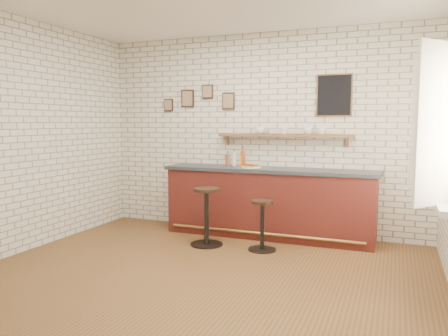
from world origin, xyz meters
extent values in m
plane|color=brown|center=(0.00, 0.00, 0.00)|extent=(5.00, 5.00, 0.00)
cube|color=#511915|center=(0.24, 1.70, 0.48)|extent=(3.00, 0.58, 0.96)
cube|color=#2D333A|center=(0.24, 1.70, 0.98)|extent=(3.10, 0.62, 0.05)
cylinder|color=olive|center=(0.24, 1.38, 0.12)|extent=(2.79, 0.04, 0.04)
cylinder|color=white|center=(-0.02, 1.67, 1.02)|extent=(0.28, 0.28, 0.01)
cylinder|color=#EDB453|center=(0.04, 1.70, 1.02)|extent=(0.05, 0.05, 0.00)
cylinder|color=#EDB453|center=(0.02, 1.65, 1.02)|extent=(0.05, 0.05, 0.00)
cylinder|color=#EDB453|center=(-0.13, 1.74, 1.02)|extent=(0.06, 0.06, 0.00)
cylinder|color=#EDB453|center=(0.02, 1.71, 1.02)|extent=(0.06, 0.06, 0.00)
cylinder|color=#EDB453|center=(-0.12, 1.63, 1.02)|extent=(0.06, 0.06, 0.00)
cylinder|color=#EDB453|center=(0.04, 1.68, 1.02)|extent=(0.04, 0.04, 0.00)
cylinder|color=#EDB453|center=(-0.02, 1.61, 1.02)|extent=(0.05, 0.05, 0.00)
cylinder|color=#EDB453|center=(-0.12, 1.60, 1.02)|extent=(0.04, 0.04, 0.00)
cylinder|color=#EDB453|center=(-0.18, 1.67, 1.02)|extent=(0.05, 0.05, 0.00)
cylinder|color=#EDB453|center=(0.01, 1.63, 1.02)|extent=(0.06, 0.06, 0.00)
cylinder|color=#EDB453|center=(-0.13, 1.70, 1.02)|extent=(0.04, 0.04, 0.00)
cylinder|color=#EDB453|center=(0.00, 1.66, 1.02)|extent=(0.05, 0.05, 0.00)
cylinder|color=#EDB453|center=(0.03, 1.69, 1.02)|extent=(0.05, 0.05, 0.00)
cylinder|color=brown|center=(-0.45, 1.82, 1.10)|extent=(0.07, 0.07, 0.17)
cylinder|color=brown|center=(-0.45, 1.82, 1.20)|extent=(0.02, 0.02, 0.04)
cylinder|color=black|center=(-0.45, 1.82, 1.22)|extent=(0.03, 0.03, 0.01)
cylinder|color=silver|center=(-0.34, 1.82, 1.11)|extent=(0.06, 0.06, 0.19)
cylinder|color=silver|center=(-0.34, 1.82, 1.22)|extent=(0.02, 0.02, 0.04)
cylinder|color=black|center=(-0.34, 1.82, 1.25)|extent=(0.03, 0.03, 0.01)
cylinder|color=#8D3C16|center=(-0.20, 1.82, 1.13)|extent=(0.07, 0.07, 0.23)
cylinder|color=#8D3C16|center=(-0.20, 1.82, 1.27)|extent=(0.03, 0.03, 0.05)
cylinder|color=black|center=(-0.20, 1.82, 1.30)|extent=(0.03, 0.03, 0.01)
cylinder|color=yellow|center=(-0.22, 1.82, 1.09)|extent=(0.06, 0.06, 0.16)
cylinder|color=yellow|center=(-0.22, 1.82, 1.19)|extent=(0.03, 0.03, 0.03)
cylinder|color=maroon|center=(-0.22, 1.82, 1.21)|extent=(0.03, 0.03, 0.01)
cylinder|color=black|center=(-0.42, 0.96, 0.01)|extent=(0.44, 0.44, 0.02)
cylinder|color=black|center=(-0.42, 0.96, 0.38)|extent=(0.07, 0.07, 0.72)
cylinder|color=black|center=(-0.42, 0.96, 0.77)|extent=(0.40, 0.40, 0.04)
cylinder|color=black|center=(0.35, 1.00, 0.01)|extent=(0.37, 0.37, 0.02)
cylinder|color=black|center=(0.35, 1.00, 0.32)|extent=(0.06, 0.06, 0.61)
cylinder|color=black|center=(0.35, 1.00, 0.64)|extent=(0.38, 0.38, 0.04)
cube|color=brown|center=(0.40, 1.90, 1.48)|extent=(2.00, 0.18, 0.04)
cube|color=brown|center=(-0.50, 1.97, 1.40)|extent=(0.03, 0.04, 0.16)
cube|color=brown|center=(1.30, 1.97, 1.40)|extent=(0.03, 0.04, 0.16)
imported|color=white|center=(0.05, 1.90, 1.55)|extent=(0.14, 0.14, 0.10)
imported|color=white|center=(0.41, 1.90, 1.55)|extent=(0.15, 0.15, 0.10)
imported|color=white|center=(0.76, 1.90, 1.55)|extent=(0.13, 0.13, 0.09)
imported|color=white|center=(0.95, 1.90, 1.55)|extent=(0.12, 0.12, 0.10)
cube|color=black|center=(-1.20, 1.98, 2.05)|extent=(0.22, 0.02, 0.28)
cube|color=black|center=(-0.85, 1.98, 2.15)|extent=(0.18, 0.02, 0.22)
cube|color=black|center=(-0.50, 1.98, 2.00)|extent=(0.20, 0.02, 0.26)
cube|color=black|center=(-1.55, 1.98, 1.95)|extent=(0.16, 0.02, 0.20)
cube|color=black|center=(1.10, 1.98, 2.05)|extent=(0.46, 0.02, 0.56)
cube|color=white|center=(2.40, 0.30, 0.90)|extent=(0.20, 1.35, 0.06)
cube|color=white|center=(2.32, 0.00, 1.65)|extent=(0.40, 0.46, 1.46)
cube|color=white|center=(2.32, 0.60, 1.65)|extent=(0.40, 0.46, 1.46)
imported|color=tan|center=(2.38, 0.19, 0.94)|extent=(0.23, 0.25, 0.02)
imported|color=tan|center=(2.38, 0.20, 0.96)|extent=(0.22, 0.25, 0.02)
camera|label=1|loc=(1.95, -4.37, 1.67)|focal=35.00mm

